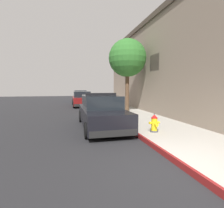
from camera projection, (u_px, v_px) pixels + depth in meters
name	position (u px, v px, depth m)	size (l,w,h in m)	color
ground_plane	(42.00, 116.00, 12.57)	(32.98, 60.00, 0.20)	#232326
sidewalk_pavement	(123.00, 111.00, 13.98)	(3.01, 60.00, 0.17)	#ADA89E
curb_painted_edge	(104.00, 112.00, 13.62)	(0.08, 60.00, 0.17)	maroon
storefront_building	(201.00, 66.00, 12.72)	(7.72, 22.29, 6.94)	gray
police_cruiser	(101.00, 112.00, 8.52)	(1.94, 4.84, 1.68)	black
parked_car_silver_ahead	(82.00, 99.00, 18.63)	(1.94, 4.84, 1.56)	maroon
parked_car_dark_far	(80.00, 96.00, 25.83)	(1.94, 4.84, 1.56)	navy
fire_hydrant	(154.00, 123.00, 7.03)	(0.44, 0.40, 0.76)	#4C4C51
street_tree	(127.00, 58.00, 12.53)	(2.68, 2.68, 5.22)	brown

